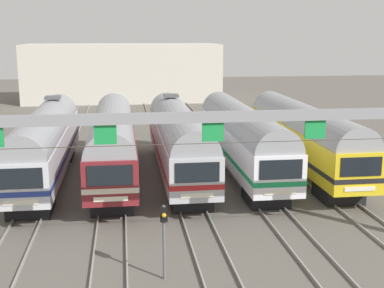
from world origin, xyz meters
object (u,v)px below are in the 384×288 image
object	(u,v)px
commuter_train_silver	(45,141)
commuter_train_stainless	(178,138)
commuter_train_maroon	(113,140)
catenary_gantry	(213,140)
yard_signal_mast	(164,228)
commuter_train_yellow	(303,135)
commuter_train_white	(242,136)

from	to	relation	value
commuter_train_silver	commuter_train_stainless	bearing A→B (deg)	0.00
commuter_train_maroon	catenary_gantry	size ratio (longest dim) A/B	0.79
commuter_train_stainless	yard_signal_mast	distance (m)	15.23
commuter_train_silver	catenary_gantry	world-z (taller)	catenary_gantry
commuter_train_stainless	commuter_train_yellow	bearing A→B (deg)	-0.03
commuter_train_stainless	commuter_train_yellow	xyz separation A→B (m)	(8.75, -0.00, -0.00)
commuter_train_silver	commuter_train_stainless	xyz separation A→B (m)	(8.75, 0.00, 0.00)
catenary_gantry	yard_signal_mast	xyz separation A→B (m)	(-2.19, -1.56, -3.13)
commuter_train_silver	yard_signal_mast	bearing A→B (deg)	-66.46
commuter_train_stainless	yard_signal_mast	xyz separation A→B (m)	(-2.19, -15.06, -0.55)
commuter_train_maroon	yard_signal_mast	size ratio (longest dim) A/B	5.88
catenary_gantry	yard_signal_mast	size ratio (longest dim) A/B	7.40
commuter_train_stainless	catenary_gantry	world-z (taller)	catenary_gantry
commuter_train_maroon	commuter_train_white	size ratio (longest dim) A/B	1.00
commuter_train_maroon	commuter_train_silver	bearing A→B (deg)	179.94
commuter_train_stainless	commuter_train_white	world-z (taller)	commuter_train_stainless
catenary_gantry	yard_signal_mast	distance (m)	4.13
commuter_train_maroon	catenary_gantry	distance (m)	14.42
commuter_train_silver	commuter_train_stainless	size ratio (longest dim) A/B	1.00
commuter_train_yellow	catenary_gantry	distance (m)	16.29
commuter_train_silver	commuter_train_white	distance (m)	13.12
commuter_train_silver	commuter_train_yellow	xyz separation A→B (m)	(17.50, -0.00, -0.00)
commuter_train_white	catenary_gantry	world-z (taller)	catenary_gantry
commuter_train_white	commuter_train_stainless	bearing A→B (deg)	179.94
commuter_train_yellow	commuter_train_silver	bearing A→B (deg)	179.99
commuter_train_silver	commuter_train_stainless	distance (m)	8.75
commuter_train_stainless	commuter_train_white	bearing A→B (deg)	-0.06
commuter_train_yellow	commuter_train_stainless	bearing A→B (deg)	179.97
yard_signal_mast	commuter_train_stainless	bearing A→B (deg)	81.74
catenary_gantry	yard_signal_mast	world-z (taller)	catenary_gantry
yard_signal_mast	commuter_train_white	bearing A→B (deg)	66.45
commuter_train_maroon	commuter_train_white	world-z (taller)	same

